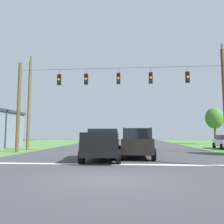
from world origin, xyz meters
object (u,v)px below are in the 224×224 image
Objects in this scene: suv_black at (137,142)px; utility_pole_near_left at (29,102)px; utility_pole_mid_right at (224,97)px; overhead_signal_span at (120,100)px; tree_roadside_far_right at (214,118)px; pickup_truck at (103,144)px.

suv_black is 0.49× the size of utility_pole_near_left.
utility_pole_mid_right is at bearing 35.84° from suv_black.
overhead_signal_span is 1.76× the size of utility_pole_mid_right.
tree_roadside_far_right is at bearing 57.90° from suv_black.
utility_pole_near_left is at bearing 149.12° from suv_black.
overhead_signal_span is at bearing -164.33° from utility_pole_mid_right.
utility_pole_near_left is (-19.47, 0.38, -0.26)m from utility_pole_mid_right.
utility_pole_near_left is at bearing 161.80° from overhead_signal_span.
utility_pole_mid_right is 1.80× the size of tree_roadside_far_right.
utility_pole_near_left is (-10.94, 6.54, 3.85)m from suv_black.
utility_pole_mid_right reaches higher than overhead_signal_span.
utility_pole_near_left reaches higher than overhead_signal_span.
pickup_truck is (-0.87, -4.87, -3.60)m from overhead_signal_span.
pickup_truck is at bearing -124.47° from tree_roadside_far_right.
overhead_signal_span reaches higher than tree_roadside_far_right.
utility_pole_mid_right reaches higher than suv_black.
tree_roadside_far_right is (4.26, 14.23, -1.05)m from utility_pole_mid_right.
pickup_truck is 12.49m from utility_pole_near_left.
suv_black is 11.30m from utility_pole_mid_right.
utility_pole_mid_right is (8.53, 6.16, 4.11)m from suv_black.
overhead_signal_span is 1.86× the size of utility_pole_near_left.
utility_pole_mid_right is at bearing -1.12° from utility_pole_near_left.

